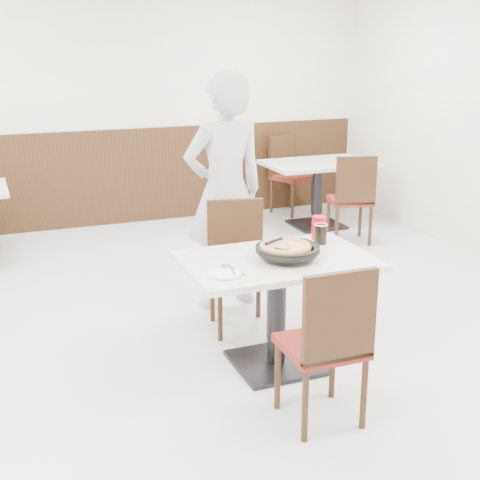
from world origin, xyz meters
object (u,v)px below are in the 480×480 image
object	(u,v)px
pizza	(285,249)
cola_glass	(321,234)
bg_chair_right_far	(292,175)
diner_person	(225,193)
chair_far	(240,269)
chair_near	(321,342)
side_plate	(225,274)
red_cup	(319,228)
bg_table_right	(317,194)
pizza_pan	(288,253)
main_table	(277,313)
bg_chair_right_near	(350,198)

from	to	relation	value
pizza	cola_glass	xyz separation A→B (m)	(0.36, 0.20, 0.00)
bg_chair_right_far	cola_glass	bearing A→B (deg)	46.23
diner_person	chair_far	bearing A→B (deg)	76.40
chair_near	side_plate	size ratio (longest dim) A/B	4.90
chair_far	red_cup	size ratio (longest dim) A/B	5.94
chair_far	bg_table_right	xyz separation A→B (m)	(1.87, 2.34, -0.10)
chair_far	pizza_pan	distance (m)	0.75
cola_glass	main_table	bearing A→B (deg)	-155.93
pizza	pizza_pan	bearing A→B (deg)	-78.78
chair_far	chair_near	bearing A→B (deg)	98.98
side_plate	bg_chair_right_far	bearing A→B (deg)	59.04
diner_person	chair_near	bearing A→B (deg)	80.97
pizza_pan	red_cup	distance (m)	0.52
diner_person	bg_chair_right_near	distance (m)	2.23
side_plate	bg_table_right	size ratio (longest dim) A/B	0.16
pizza	side_plate	distance (m)	0.49
pizza_pan	pizza	size ratio (longest dim) A/B	1.16
main_table	bg_table_right	world-z (taller)	same
bg_chair_right_near	diner_person	bearing A→B (deg)	-132.85
chair_far	side_plate	world-z (taller)	chair_far
main_table	bg_table_right	size ratio (longest dim) A/B	1.00
cola_glass	bg_chair_right_far	world-z (taller)	bg_chair_right_far
diner_person	bg_chair_right_far	bearing A→B (deg)	-131.70
bg_chair_right_far	main_table	bearing A→B (deg)	42.01
side_plate	bg_chair_right_near	bearing A→B (deg)	46.97
bg_chair_right_near	bg_chair_right_far	world-z (taller)	same
chair_near	main_table	bearing A→B (deg)	87.10
main_table	red_cup	bearing A→B (deg)	33.07
pizza_pan	bg_chair_right_far	bearing A→B (deg)	63.74
red_cup	bg_table_right	size ratio (longest dim) A/B	0.13
cola_glass	red_cup	size ratio (longest dim) A/B	0.81
chair_near	diner_person	size ratio (longest dim) A/B	0.51
main_table	cola_glass	xyz separation A→B (m)	(0.40, 0.18, 0.44)
side_plate	cola_glass	size ratio (longest dim) A/B	1.49
side_plate	red_cup	size ratio (longest dim) A/B	1.21
side_plate	cola_glass	distance (m)	0.90
cola_glass	bg_table_right	bearing A→B (deg)	62.35
chair_far	cola_glass	xyz separation A→B (m)	(0.41, -0.45, 0.34)
main_table	chair_far	world-z (taller)	chair_far
bg_table_right	bg_chair_right_far	world-z (taller)	bg_chair_right_far
bg_table_right	side_plate	bearing A→B (deg)	-125.96
diner_person	bg_table_right	size ratio (longest dim) A/B	1.56
bg_chair_right_far	diner_person	bearing A→B (deg)	33.35
bg_chair_right_near	bg_table_right	bearing A→B (deg)	106.90
red_cup	bg_chair_right_near	xyz separation A→B (m)	(1.45, 2.01, -0.35)
bg_table_right	diner_person	bearing A→B (deg)	-134.39
main_table	bg_chair_right_far	size ratio (longest dim) A/B	1.26
main_table	pizza_pan	distance (m)	0.42
red_cup	bg_chair_right_near	world-z (taller)	bg_chair_right_near
chair_near	red_cup	distance (m)	1.14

